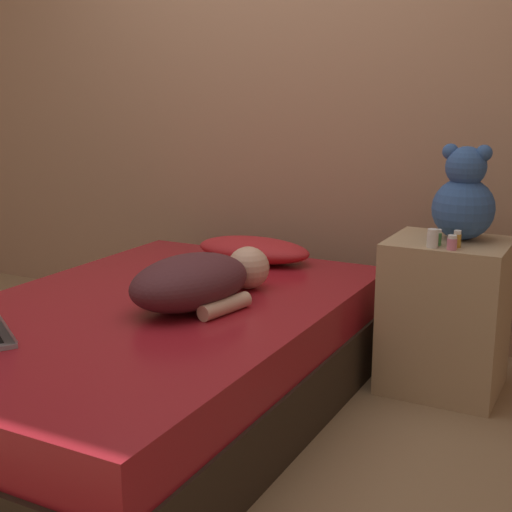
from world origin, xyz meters
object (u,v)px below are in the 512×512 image
Objects in this scene: person_lying at (199,280)px; teddy_bear at (464,199)px; bottle_pink at (452,243)px; bottle_amber at (457,239)px; bottle_green at (438,237)px; pillow at (253,250)px; bottle_white at (433,238)px.

person_lying is 1.14m from teddy_bear.
person_lying is 0.99m from bottle_pink.
bottle_amber reaches higher than bottle_green.
pillow is 0.95m from bottle_green.
person_lying is at bearing -146.42° from bottle_amber.
bottle_white is 0.10m from bottle_amber.
bottle_white is (0.76, 0.51, 0.14)m from person_lying.
bottle_pink is (0.08, -0.00, -0.01)m from bottle_white.
bottle_amber is (0.09, 0.05, -0.00)m from bottle_white.
pillow is 1.02m from bottle_amber.
bottle_pink is at bearing -3.32° from bottle_white.
bottle_green reaches higher than pillow.
bottle_pink is 0.88× the size of bottle_green.
bottle_green reaches higher than person_lying.
pillow is 0.95m from bottle_white.
bottle_green is at bearing 142.39° from bottle_pink.
bottle_white is (0.91, -0.21, 0.19)m from pillow.
bottle_green is at bearing -9.83° from pillow.
bottle_green is at bearing -179.68° from bottle_amber.
teddy_bear reaches higher than bottle_green.
bottle_white is 0.05m from bottle_green.
person_lying is (0.15, -0.72, 0.04)m from pillow.
bottle_amber is at bearing 0.32° from bottle_green.
bottle_pink reaches higher than pillow.
bottle_green is (0.92, -0.16, 0.18)m from pillow.
bottle_green is (-0.07, 0.05, 0.00)m from bottle_pink.
bottle_amber is (0.99, -0.16, 0.18)m from pillow.
bottle_white is (-0.07, -0.21, -0.13)m from teddy_bear.
bottle_green reaches higher than bottle_pink.
pillow is at bearing 170.17° from bottle_green.
bottle_white reaches higher than pillow.
bottle_amber reaches higher than person_lying.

